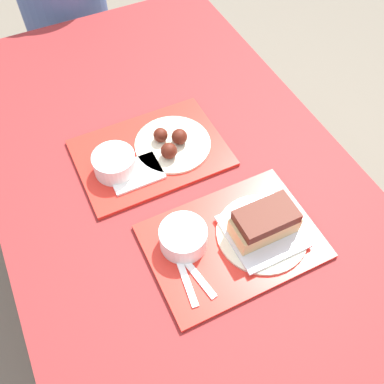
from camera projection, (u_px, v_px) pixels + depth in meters
ground_plane at (191, 307)px, 1.75m from camera, size 12.00×12.00×0.00m
picnic_table at (191, 218)px, 1.19m from camera, size 0.95×1.85×0.77m
picnic_bench_far at (86, 67)px, 2.03m from camera, size 0.90×0.28×0.45m
tray_near at (232, 241)px, 1.04m from camera, size 0.41×0.29×0.01m
tray_far at (151, 153)px, 1.20m from camera, size 0.41×0.29×0.01m
bowl_coleslaw_near at (183, 237)px, 1.00m from camera, size 0.11×0.11×0.06m
brisket_sandwich_plate at (264, 226)px, 1.02m from camera, size 0.22×0.22×0.09m
plastic_fork_near at (184, 273)px, 0.98m from camera, size 0.04×0.17×0.00m
plastic_knife_near at (192, 269)px, 0.99m from camera, size 0.05×0.17×0.00m
bowl_coleslaw_far at (114, 163)px, 1.14m from camera, size 0.11×0.11×0.06m
wings_plate_far at (172, 143)px, 1.20m from camera, size 0.22×0.22×0.05m
napkin_far at (135, 173)px, 1.15m from camera, size 0.14×0.10×0.01m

